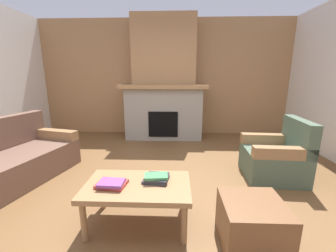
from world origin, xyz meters
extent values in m
plane|color=brown|center=(0.00, 0.00, 0.00)|extent=(9.00, 9.00, 0.00)
cube|color=#A87A4C|center=(0.00, 3.00, 1.35)|extent=(6.00, 0.12, 2.70)
cube|color=gray|center=(0.00, 2.59, 0.57)|extent=(1.70, 0.70, 1.15)
cube|color=black|center=(0.00, 2.26, 0.38)|extent=(0.64, 0.08, 0.56)
cube|color=#A87A4C|center=(0.00, 2.54, 1.19)|extent=(1.90, 0.82, 0.08)
cube|color=#A87A4C|center=(0.00, 2.69, 1.97)|extent=(1.40, 0.50, 1.47)
cube|color=brown|center=(-1.94, 0.24, 0.20)|extent=(1.24, 1.95, 0.40)
cube|color=#997047|center=(-1.75, 1.04, 0.48)|extent=(0.85, 0.35, 0.15)
cube|color=#4C604C|center=(1.67, 0.60, 0.20)|extent=(0.80, 0.80, 0.40)
cube|color=#4C604C|center=(1.98, 0.58, 0.62)|extent=(0.18, 0.77, 0.45)
cube|color=#997047|center=(1.69, 0.91, 0.48)|extent=(0.77, 0.18, 0.15)
cube|color=#997047|center=(1.65, 0.29, 0.48)|extent=(0.77, 0.18, 0.15)
cube|color=#997047|center=(-0.08, -0.49, 0.41)|extent=(1.00, 0.60, 0.05)
cylinder|color=#997047|center=(-0.52, -0.73, 0.19)|extent=(0.06, 0.06, 0.38)
cylinder|color=#997047|center=(0.36, -0.73, 0.19)|extent=(0.06, 0.06, 0.38)
cylinder|color=#997047|center=(-0.52, -0.25, 0.19)|extent=(0.06, 0.06, 0.38)
cylinder|color=#997047|center=(0.36, -0.25, 0.19)|extent=(0.06, 0.06, 0.38)
cube|color=brown|center=(0.94, -0.70, 0.20)|extent=(0.52, 0.52, 0.40)
cube|color=#B23833|center=(-0.32, -0.52, 0.44)|extent=(0.29, 0.24, 0.03)
cube|color=#7A3D84|center=(-0.31, -0.55, 0.47)|extent=(0.23, 0.17, 0.03)
cube|color=#2D2D33|center=(0.09, -0.42, 0.44)|extent=(0.26, 0.23, 0.03)
cube|color=#2D2D33|center=(0.10, -0.41, 0.47)|extent=(0.23, 0.24, 0.02)
cube|color=#3D7F4C|center=(0.09, -0.43, 0.49)|extent=(0.24, 0.16, 0.03)
camera|label=1|loc=(0.28, -2.33, 1.45)|focal=22.95mm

